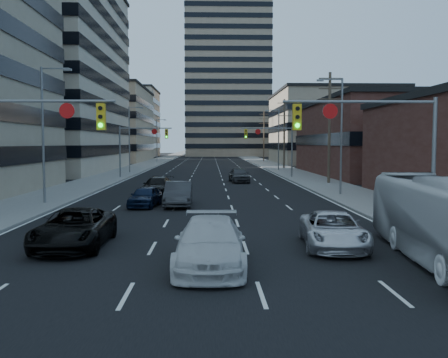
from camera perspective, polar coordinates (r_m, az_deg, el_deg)
ground at (r=13.65m, az=-3.46°, el=-13.16°), size 400.00×400.00×0.00m
road_surface at (r=143.09m, az=-1.77°, el=2.48°), size 18.00×300.00×0.02m
sidewalk_left at (r=143.58m, az=-6.37°, el=2.49°), size 5.00×300.00×0.15m
sidewalk_right at (r=143.51m, az=2.83°, el=2.51°), size 5.00×300.00×0.15m
office_left_mid at (r=78.65m, az=-22.44°, el=11.06°), size 26.00×34.00×28.00m
office_left_far at (r=115.71m, az=-13.87°, el=5.94°), size 20.00×30.00×16.00m
storefront_right_mid at (r=67.29m, az=18.95°, el=4.26°), size 20.00×30.00×9.00m
office_right_far at (r=104.02m, az=12.12°, el=5.63°), size 22.00×28.00×14.00m
apartment_tower at (r=165.02m, az=0.36°, el=12.79°), size 26.00×26.00×58.00m
bg_block_left at (r=155.76m, az=-12.19°, el=6.20°), size 24.00×24.00×20.00m
bg_block_right at (r=146.48m, az=10.88°, el=4.79°), size 22.00×22.00×12.00m
signal_near_left at (r=22.46m, az=-22.24°, el=4.50°), size 6.59×0.33×6.00m
signal_near_right at (r=22.17m, az=16.91°, el=4.64°), size 6.59×0.33×6.00m
signal_far_left at (r=58.59m, az=-9.59°, el=4.29°), size 6.09×0.33×6.00m
signal_far_right at (r=58.48m, az=5.53°, el=4.33°), size 6.09×0.33×6.00m
utility_pole_block at (r=50.45m, az=11.95°, el=5.97°), size 2.20×0.28×11.00m
utility_pole_midblock at (r=79.92m, az=6.89°, el=5.31°), size 2.20×0.28×11.00m
utility_pole_distant at (r=109.68m, az=4.58°, el=4.99°), size 2.20×0.28×11.00m
streetlight_left_near at (r=34.76m, az=-19.76°, el=5.51°), size 2.03×0.22×9.00m
streetlight_left_mid at (r=68.89m, az=-10.64°, el=4.86°), size 2.03×0.22×9.00m
streetlight_left_far at (r=103.60m, az=-7.59°, el=4.62°), size 2.03×0.22×9.00m
streetlight_right_near at (r=39.31m, az=13.05°, el=5.46°), size 2.03×0.22×9.00m
streetlight_right_far at (r=73.71m, az=6.14°, el=4.85°), size 2.03×0.22×9.00m
black_pickup at (r=20.29m, az=-16.74°, el=-5.43°), size 2.53×5.42×1.50m
white_van at (r=16.34m, az=-1.59°, el=-7.38°), size 2.35×5.54×1.60m
silver_suv at (r=19.86m, az=12.36°, el=-5.73°), size 2.74×5.16×1.38m
transit_bus at (r=18.43m, az=24.09°, el=-4.33°), size 3.39×10.68×2.93m
sedan_blue at (r=32.08m, az=-9.00°, el=-2.00°), size 2.07×4.11×1.34m
sedan_grey_center at (r=32.20m, az=-5.22°, el=-1.73°), size 1.73×4.82×1.58m
sedan_black_far at (r=39.07m, az=-7.63°, el=-0.84°), size 2.53×5.10×1.42m
sedan_grey_right at (r=51.65m, az=1.72°, el=0.45°), size 2.24×4.66×1.53m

